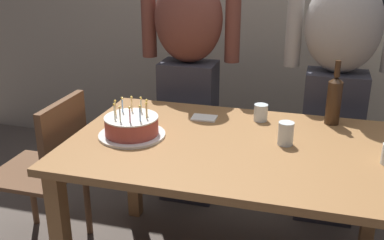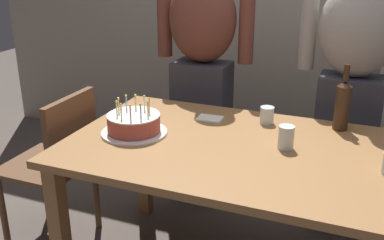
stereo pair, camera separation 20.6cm
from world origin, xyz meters
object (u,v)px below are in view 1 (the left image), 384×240
(wine_bottle, at_px, (334,99))
(person_woman_cardigan, at_px, (337,80))
(birthday_cake, at_px, (132,127))
(dining_chair, at_px, (50,165))
(napkin_stack, at_px, (204,118))
(water_glass_near, at_px, (261,113))
(water_glass_far, at_px, (286,133))
(person_man_bearded, at_px, (189,70))

(wine_bottle, bearing_deg, person_woman_cardigan, 86.84)
(birthday_cake, xyz_separation_m, dining_chair, (-0.48, 0.02, -0.27))
(wine_bottle, relative_size, napkin_stack, 2.54)
(dining_chair, bearing_deg, napkin_stack, 112.07)
(water_glass_near, distance_m, water_glass_far, 0.31)
(dining_chair, bearing_deg, person_man_bearded, 144.92)
(dining_chair, bearing_deg, birthday_cake, 88.12)
(water_glass_far, height_order, napkin_stack, water_glass_far)
(person_woman_cardigan, bearing_deg, water_glass_near, 47.17)
(napkin_stack, bearing_deg, dining_chair, -157.93)
(wine_bottle, distance_m, person_woman_cardigan, 0.34)
(wine_bottle, height_order, dining_chair, wine_bottle)
(person_woman_cardigan, bearing_deg, person_man_bearded, 0.00)
(birthday_cake, height_order, napkin_stack, birthday_cake)
(napkin_stack, bearing_deg, birthday_cake, -130.28)
(water_glass_near, height_order, wine_bottle, wine_bottle)
(wine_bottle, bearing_deg, person_man_bearded, 158.13)
(water_glass_far, relative_size, dining_chair, 0.12)
(water_glass_near, height_order, dining_chair, dining_chair)
(person_man_bearded, bearing_deg, wine_bottle, 158.13)
(water_glass_near, relative_size, water_glass_far, 0.81)
(birthday_cake, bearing_deg, wine_bottle, 25.27)
(water_glass_far, bearing_deg, birthday_cake, -172.04)
(birthday_cake, bearing_deg, person_man_bearded, 86.03)
(water_glass_near, relative_size, person_woman_cardigan, 0.05)
(water_glass_near, relative_size, dining_chair, 0.10)
(water_glass_near, bearing_deg, person_woman_cardigan, 47.17)
(water_glass_far, bearing_deg, water_glass_near, 118.64)
(birthday_cake, bearing_deg, napkin_stack, 49.72)
(napkin_stack, height_order, dining_chair, dining_chair)
(birthday_cake, height_order, dining_chair, birthday_cake)
(birthday_cake, xyz_separation_m, water_glass_far, (0.70, 0.10, 0.01))
(person_woman_cardigan, bearing_deg, water_glass_far, 71.77)
(person_man_bearded, distance_m, person_woman_cardigan, 0.87)
(wine_bottle, bearing_deg, water_glass_far, -121.56)
(birthday_cake, height_order, water_glass_near, birthday_cake)
(water_glass_near, xyz_separation_m, napkin_stack, (-0.28, -0.05, -0.04))
(water_glass_near, xyz_separation_m, person_man_bearded, (-0.50, 0.40, 0.09))
(birthday_cake, bearing_deg, water_glass_near, 33.75)
(water_glass_far, distance_m, napkin_stack, 0.49)
(water_glass_far, distance_m, dining_chair, 1.21)
(water_glass_near, relative_size, napkin_stack, 0.68)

